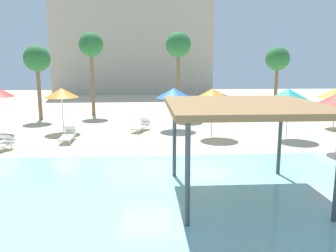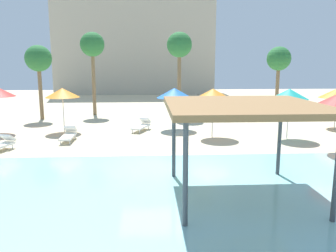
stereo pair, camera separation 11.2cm
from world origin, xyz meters
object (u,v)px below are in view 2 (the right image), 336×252
Objects in this scene: palm_tree_1 at (179,47)px; lounge_chair_2 at (69,135)px; beach_umbrella_blue_2 at (174,93)px; palm_tree_3 at (92,47)px; shade_pavilion at (243,109)px; lounge_chair_3 at (0,144)px; beach_umbrella_orange_5 at (213,94)px; palm_tree_0 at (38,60)px; beach_umbrella_teal_7 at (289,94)px; beach_umbrella_orange_3 at (62,93)px; palm_tree_2 at (279,60)px; lounge_chair_0 at (142,125)px.

lounge_chair_2 is at bearing -130.11° from palm_tree_1.
beach_umbrella_blue_2 is 9.29m from palm_tree_3.
shade_pavilion is at bearing -88.27° from palm_tree_1.
shade_pavilion is at bearing 40.37° from lounge_chair_2.
lounge_chair_3 is 0.31× the size of palm_tree_1.
beach_umbrella_blue_2 is (-1.24, 11.15, -0.50)m from shade_pavilion.
lounge_chair_2 is (-5.95, -2.91, -1.97)m from beach_umbrella_blue_2.
beach_umbrella_orange_5 is 13.53m from palm_tree_0.
palm_tree_3 is (-7.91, 8.87, 2.93)m from beach_umbrella_orange_5.
beach_umbrella_teal_7 is at bearing -8.72° from beach_umbrella_orange_5.
beach_umbrella_orange_3 is at bearing 126.64° from shade_pavilion.
shade_pavilion is at bearing -55.35° from palm_tree_0.
palm_tree_1 is at bearing 123.17° from beach_umbrella_teal_7.
beach_umbrella_blue_2 is 0.98× the size of beach_umbrella_orange_3.
palm_tree_1 reaches higher than palm_tree_2.
beach_umbrella_orange_5 is 10.95m from palm_tree_2.
lounge_chair_3 is at bearing -33.27° from lounge_chair_0.
shade_pavilion is 19.02m from palm_tree_0.
beach_umbrella_blue_2 is 10.23m from lounge_chair_3.
palm_tree_1 is 8.13m from palm_tree_2.
beach_umbrella_teal_7 is at bearing 59.27° from shade_pavilion.
beach_umbrella_blue_2 is 10.79m from palm_tree_2.
beach_umbrella_teal_7 is 0.51× the size of palm_tree_0.
beach_umbrella_orange_5 is (8.75, -2.07, 0.08)m from beach_umbrella_orange_3.
palm_tree_3 is at bearing 132.75° from beach_umbrella_blue_2.
lounge_chair_3 is at bearing -85.08° from palm_tree_0.
palm_tree_2 is at bearing 120.18° from lounge_chair_2.
palm_tree_0 reaches higher than lounge_chair_3.
palm_tree_3 is (-6.70, 1.38, 0.07)m from palm_tree_1.
beach_umbrella_teal_7 is 15.57m from palm_tree_3.
shade_pavilion is 1.77× the size of beach_umbrella_blue_2.
lounge_chair_3 is at bearing -103.71° from palm_tree_3.
lounge_chair_2 is 9.11m from palm_tree_0.
palm_tree_2 is (2.73, 8.98, 1.87)m from beach_umbrella_teal_7.
palm_tree_0 is 1.00× the size of palm_tree_2.
lounge_chair_2 is (-12.01, 0.15, -2.16)m from beach_umbrella_teal_7.
beach_umbrella_teal_7 is 0.43× the size of palm_tree_1.
beach_umbrella_orange_5 is 12.24m from palm_tree_3.
shade_pavilion reaches higher than beach_umbrella_teal_7.
beach_umbrella_orange_3 is 0.97× the size of beach_umbrella_orange_5.
shade_pavilion is at bearing 75.82° from lounge_chair_3.
palm_tree_0 reaches higher than beach_umbrella_orange_5.
beach_umbrella_teal_7 is 12.20m from lounge_chair_2.
lounge_chair_3 is (-1.94, -4.60, -2.05)m from beach_umbrella_orange_3.
lounge_chair_3 is at bearing -150.38° from beach_umbrella_blue_2.
palm_tree_1 is at bearing 154.23° from lounge_chair_3.
lounge_chair_3 is 21.01m from palm_tree_2.
beach_umbrella_orange_5 is 1.39× the size of lounge_chair_0.
beach_umbrella_blue_2 is at bearing -47.25° from palm_tree_3.
palm_tree_3 is (2.78, 11.40, 5.06)m from lounge_chair_3.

